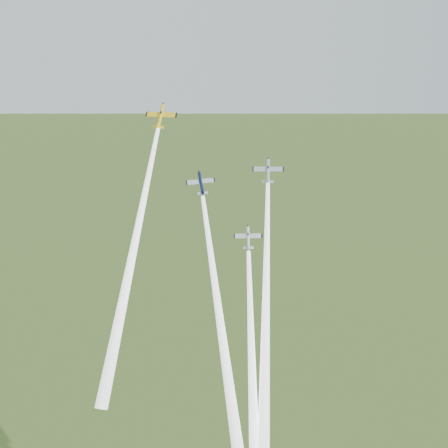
% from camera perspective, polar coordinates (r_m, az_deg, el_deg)
% --- Properties ---
extents(plane_yellow, '(9.34, 8.13, 7.12)m').
position_cam_1_polar(plane_yellow, '(135.80, -6.46, 10.81)').
color(plane_yellow, yellow).
extents(smoke_trail_yellow, '(17.45, 37.03, 53.20)m').
position_cam_1_polar(smoke_trail_yellow, '(125.05, -9.37, -3.53)').
color(smoke_trail_yellow, white).
extents(plane_navy, '(7.57, 5.55, 6.45)m').
position_cam_1_polar(plane_navy, '(129.71, -2.35, 4.17)').
color(plane_navy, '#0D1539').
extents(smoke_trail_navy, '(7.24, 38.81, 52.92)m').
position_cam_1_polar(smoke_trail_navy, '(122.11, -0.21, -11.15)').
color(smoke_trail_navy, white).
extents(plane_silver_right, '(8.45, 6.74, 6.94)m').
position_cam_1_polar(plane_silver_right, '(135.70, 4.51, 5.39)').
color(plane_silver_right, '#AEB5BD').
extents(smoke_trail_silver_right, '(10.20, 38.97, 53.51)m').
position_cam_1_polar(smoke_trail_silver_right, '(126.66, 4.25, -9.46)').
color(smoke_trail_silver_right, white).
extents(plane_silver_low, '(7.11, 5.38, 6.11)m').
position_cam_1_polar(plane_silver_low, '(130.43, 2.47, -1.40)').
color(plane_silver_low, silver).
extents(smoke_trail_silver_low, '(6.39, 36.98, 50.29)m').
position_cam_1_polar(smoke_trail_silver_low, '(125.80, 2.91, -16.09)').
color(smoke_trail_silver_low, white).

